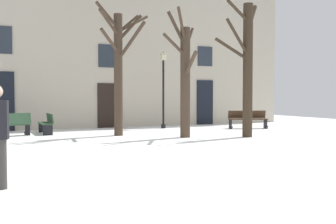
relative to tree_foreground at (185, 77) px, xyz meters
name	(u,v)px	position (x,y,z in m)	size (l,w,h in m)	color
ground_plane	(190,147)	(-1.10, -2.53, -2.32)	(32.59, 32.59, 0.00)	white
building_facade	(113,43)	(-1.11, 5.99, 1.98)	(20.37, 0.60, 8.49)	#BCB29E
tree_foreground	(185,77)	(0.00, 0.00, 0.00)	(1.57, 1.61, 4.86)	#423326
tree_right_of_center	(119,65)	(-2.10, 1.71, 0.51)	(2.56, 1.69, 5.19)	#423326
tree_near_facade	(247,66)	(2.27, -0.84, 0.46)	(2.10, 1.11, 5.24)	#382B1E
streetlamp	(163,82)	(0.96, 4.29, 0.00)	(0.30, 0.30, 3.79)	black
bench_back_to_back_left	(6,124)	(-6.28, 3.05, -1.83)	(1.92, 1.01, 0.92)	#2D4C33
bench_near_center_tree	(47,123)	(-4.69, 3.73, -1.87)	(0.47, 1.66, 0.86)	#2D4C33
bench_near_lamp	(248,119)	(4.70, 2.46, -1.84)	(1.95, 1.11, 0.89)	#3D2819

